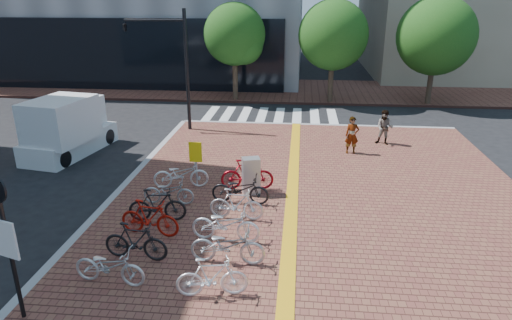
# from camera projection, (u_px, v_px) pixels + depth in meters

# --- Properties ---
(ground) EXTENTS (120.00, 120.00, 0.00)m
(ground) POSITION_uv_depth(u_px,v_px,m) (218.00, 241.00, 12.86)
(ground) COLOR black
(ground) RESTS_ON ground
(kerb_north) EXTENTS (14.00, 0.25, 0.15)m
(kerb_north) POSITION_uv_depth(u_px,v_px,m) (316.00, 126.00, 23.77)
(kerb_north) COLOR gray
(kerb_north) RESTS_ON ground
(far_sidewalk) EXTENTS (70.00, 8.00, 0.15)m
(far_sidewalk) POSITION_uv_depth(u_px,v_px,m) (270.00, 90.00, 32.45)
(far_sidewalk) COLOR brown
(far_sidewalk) RESTS_ON ground
(crosswalk) EXTENTS (7.50, 4.00, 0.01)m
(crosswalk) POSITION_uv_depth(u_px,v_px,m) (270.00, 116.00, 25.89)
(crosswalk) COLOR silver
(crosswalk) RESTS_ON ground
(street_trees) EXTENTS (16.20, 4.60, 6.35)m
(street_trees) POSITION_uv_depth(u_px,v_px,m) (351.00, 37.00, 27.28)
(street_trees) COLOR #38281E
(street_trees) RESTS_ON far_sidewalk
(bike_0) EXTENTS (1.82, 0.81, 0.93)m
(bike_0) POSITION_uv_depth(u_px,v_px,m) (110.00, 266.00, 10.61)
(bike_0) COLOR silver
(bike_0) RESTS_ON sidewalk
(bike_1) EXTENTS (1.74, 0.63, 1.02)m
(bike_1) POSITION_uv_depth(u_px,v_px,m) (136.00, 241.00, 11.57)
(bike_1) COLOR black
(bike_1) RESTS_ON sidewalk
(bike_2) EXTENTS (1.81, 0.77, 1.06)m
(bike_2) POSITION_uv_depth(u_px,v_px,m) (149.00, 218.00, 12.74)
(bike_2) COLOR #B3170C
(bike_2) RESTS_ON sidewalk
(bike_3) EXTENTS (1.76, 0.68, 1.03)m
(bike_3) POSITION_uv_depth(u_px,v_px,m) (157.00, 205.00, 13.54)
(bike_3) COLOR black
(bike_3) RESTS_ON sidewalk
(bike_4) EXTENTS (1.66, 0.58, 0.87)m
(bike_4) POSITION_uv_depth(u_px,v_px,m) (169.00, 191.00, 14.66)
(bike_4) COLOR #A6A6AA
(bike_4) RESTS_ON sidewalk
(bike_5) EXTENTS (2.00, 1.03, 1.00)m
(bike_5) POSITION_uv_depth(u_px,v_px,m) (181.00, 174.00, 15.89)
(bike_5) COLOR white
(bike_5) RESTS_ON sidewalk
(bike_6) EXTENTS (1.67, 0.72, 0.97)m
(bike_6) POSITION_uv_depth(u_px,v_px,m) (212.00, 277.00, 10.15)
(bike_6) COLOR white
(bike_6) RESTS_ON sidewalk
(bike_7) EXTENTS (1.92, 0.71, 1.00)m
(bike_7) POSITION_uv_depth(u_px,v_px,m) (228.00, 245.00, 11.41)
(bike_7) COLOR #AAAAAF
(bike_7) RESTS_ON sidewalk
(bike_8) EXTENTS (1.96, 0.82, 1.00)m
(bike_8) POSITION_uv_depth(u_px,v_px,m) (226.00, 224.00, 12.45)
(bike_8) COLOR white
(bike_8) RESTS_ON sidewalk
(bike_9) EXTENTS (1.68, 0.58, 0.99)m
(bike_9) POSITION_uv_depth(u_px,v_px,m) (236.00, 204.00, 13.64)
(bike_9) COLOR silver
(bike_9) RESTS_ON sidewalk
(bike_10) EXTENTS (1.91, 0.77, 0.98)m
(bike_10) POSITION_uv_depth(u_px,v_px,m) (240.00, 189.00, 14.69)
(bike_10) COLOR black
(bike_10) RESTS_ON sidewalk
(bike_11) EXTENTS (1.88, 0.73, 1.10)m
(bike_11) POSITION_uv_depth(u_px,v_px,m) (247.00, 175.00, 15.71)
(bike_11) COLOR #9E0B17
(bike_11) RESTS_ON sidewalk
(pedestrian_a) EXTENTS (0.60, 0.42, 1.59)m
(pedestrian_a) POSITION_uv_depth(u_px,v_px,m) (352.00, 135.00, 19.21)
(pedestrian_a) COLOR gray
(pedestrian_a) RESTS_ON sidewalk
(pedestrian_b) EXTENTS (0.93, 0.84, 1.57)m
(pedestrian_b) POSITION_uv_depth(u_px,v_px,m) (385.00, 127.00, 20.35)
(pedestrian_b) COLOR #4A535E
(pedestrian_b) RESTS_ON sidewalk
(utility_box) EXTENTS (0.67, 0.56, 1.27)m
(utility_box) POSITION_uv_depth(u_px,v_px,m) (251.00, 176.00, 15.39)
(utility_box) COLOR #AFAFB4
(utility_box) RESTS_ON sidewalk
(yellow_sign) EXTENTS (0.45, 0.10, 1.65)m
(yellow_sign) POSITION_uv_depth(u_px,v_px,m) (196.00, 156.00, 15.73)
(yellow_sign) COLOR #B7B7BC
(yellow_sign) RESTS_ON sidewalk
(notice_sign) EXTENTS (0.59, 0.23, 3.29)m
(notice_sign) POSITION_uv_depth(u_px,v_px,m) (4.00, 231.00, 8.90)
(notice_sign) COLOR black
(notice_sign) RESTS_ON sidewalk
(traffic_light_pole) EXTENTS (3.10, 1.20, 5.77)m
(traffic_light_pole) POSITION_uv_depth(u_px,v_px,m) (158.00, 48.00, 21.69)
(traffic_light_pole) COLOR black
(traffic_light_pole) RESTS_ON sidewalk
(box_truck) EXTENTS (2.66, 4.69, 2.56)m
(box_truck) POSITION_uv_depth(u_px,v_px,m) (67.00, 127.00, 19.48)
(box_truck) COLOR silver
(box_truck) RESTS_ON ground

